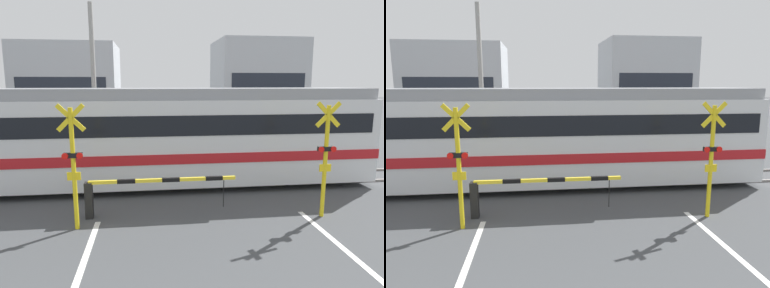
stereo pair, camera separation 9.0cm
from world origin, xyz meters
TOP-DOWN VIEW (x-y plane):
  - rail_track_near at (0.00, 9.89)m, footprint 50.00×0.10m
  - rail_track_far at (0.00, 11.33)m, footprint 50.00×0.10m
  - commuter_train at (-1.29, 10.61)m, footprint 15.25×2.92m
  - crossing_barrier_near at (-1.89, 7.67)m, footprint 4.08×0.20m
  - crossing_barrier_far at (1.89, 13.44)m, footprint 4.08×0.20m
  - crossing_signal_left at (-3.23, 7.02)m, footprint 0.68×0.15m
  - crossing_signal_right at (3.23, 7.02)m, footprint 0.68×0.15m
  - pedestrian at (0.89, 15.69)m, footprint 0.38×0.22m
  - building_left_of_street at (-6.47, 22.49)m, footprint 6.18×5.08m
  - building_right_of_street at (6.24, 22.49)m, footprint 5.73×5.08m
  - utility_pole_streetside at (-3.98, 15.94)m, footprint 0.22×0.22m

SIDE VIEW (x-z plane):
  - rail_track_near at x=0.00m, z-range 0.00..0.08m
  - rail_track_far at x=0.00m, z-range 0.00..0.08m
  - crossing_barrier_near at x=-1.89m, z-range 0.24..1.28m
  - crossing_barrier_far at x=1.89m, z-range 0.24..1.28m
  - pedestrian at x=0.89m, z-range 0.11..1.72m
  - crossing_signal_left at x=-3.23m, z-range 0.16..3.27m
  - crossing_signal_right at x=3.23m, z-range 0.16..3.27m
  - commuter_train at x=-1.29m, z-range 0.12..3.52m
  - building_left_of_street at x=-6.47m, z-range 0.00..6.03m
  - building_right_of_street at x=6.24m, z-range 0.00..6.45m
  - utility_pole_streetside at x=-3.98m, z-range 0.00..7.28m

